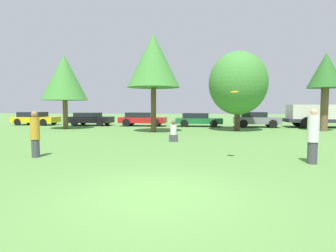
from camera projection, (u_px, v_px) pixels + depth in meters
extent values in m
plane|color=#54843D|center=(157.00, 193.00, 5.75)|extent=(120.00, 120.00, 0.00)
cylinder|color=#3F3F47|center=(36.00, 148.00, 9.77)|extent=(0.28, 0.28, 0.66)
cylinder|color=#BF8C26|center=(35.00, 128.00, 9.72)|extent=(0.32, 0.32, 0.80)
sphere|color=#8C6647|center=(34.00, 114.00, 9.68)|extent=(0.23, 0.23, 0.23)
cylinder|color=#3F3F47|center=(312.00, 153.00, 8.68)|extent=(0.30, 0.30, 0.71)
cylinder|color=silver|center=(313.00, 129.00, 8.62)|extent=(0.35, 0.35, 0.86)
sphere|color=tan|center=(314.00, 112.00, 8.58)|extent=(0.21, 0.21, 0.21)
cylinder|color=orange|center=(235.00, 92.00, 8.83)|extent=(0.27, 0.27, 0.09)
cube|color=#3F3F47|center=(173.00, 138.00, 14.17)|extent=(0.44, 0.37, 0.36)
cylinder|color=silver|center=(173.00, 130.00, 14.14)|extent=(0.33, 0.33, 0.53)
sphere|color=brown|center=(173.00, 123.00, 14.11)|extent=(0.23, 0.23, 0.23)
cylinder|color=brown|center=(65.00, 114.00, 22.14)|extent=(0.39, 0.39, 2.34)
cone|color=#3D7F33|center=(64.00, 78.00, 21.92)|extent=(3.67, 3.67, 3.67)
cylinder|color=brown|center=(154.00, 110.00, 19.21)|extent=(0.38, 0.38, 3.18)
cone|color=#3D7F33|center=(153.00, 61.00, 18.95)|extent=(3.74, 3.74, 3.74)
cylinder|color=#473323|center=(237.00, 115.00, 20.26)|extent=(0.42, 0.42, 2.38)
ellipsoid|color=#3D7F33|center=(238.00, 83.00, 20.08)|extent=(4.33, 4.33, 4.71)
cylinder|color=brown|center=(324.00, 110.00, 19.98)|extent=(0.53, 0.53, 3.20)
cone|color=#286023|center=(326.00, 70.00, 19.76)|extent=(2.56, 2.56, 2.56)
cube|color=gold|center=(36.00, 119.00, 26.48)|extent=(4.45, 1.98, 0.53)
cube|color=black|center=(33.00, 114.00, 26.49)|extent=(2.48, 1.66, 0.47)
cylinder|color=black|center=(54.00, 121.00, 27.15)|extent=(0.67, 0.20, 0.66)
cylinder|color=black|center=(43.00, 122.00, 25.44)|extent=(0.67, 0.20, 0.66)
cylinder|color=black|center=(29.00, 121.00, 27.55)|extent=(0.67, 0.20, 0.66)
cylinder|color=black|center=(17.00, 122.00, 25.84)|extent=(0.67, 0.20, 0.66)
cube|color=black|center=(91.00, 120.00, 25.86)|extent=(4.16, 2.03, 0.58)
cube|color=black|center=(88.00, 115.00, 25.87)|extent=(2.32, 1.71, 0.38)
cylinder|color=black|center=(107.00, 122.00, 26.58)|extent=(0.66, 0.21, 0.65)
cylinder|color=black|center=(100.00, 123.00, 24.80)|extent=(0.66, 0.21, 0.65)
cylinder|color=black|center=(83.00, 121.00, 26.96)|extent=(0.66, 0.21, 0.65)
cylinder|color=black|center=(74.00, 123.00, 25.17)|extent=(0.66, 0.21, 0.65)
cube|color=red|center=(143.00, 120.00, 25.16)|extent=(4.43, 1.91, 0.52)
cube|color=black|center=(139.00, 115.00, 25.17)|extent=(2.47, 1.60, 0.44)
cylinder|color=black|center=(159.00, 122.00, 25.80)|extent=(0.72, 0.25, 0.71)
cylinder|color=black|center=(155.00, 123.00, 24.16)|extent=(0.72, 0.25, 0.71)
cylinder|color=black|center=(131.00, 122.00, 26.20)|extent=(0.72, 0.25, 0.71)
cylinder|color=black|center=(126.00, 123.00, 24.56)|extent=(0.72, 0.25, 0.71)
cube|color=#196633|center=(199.00, 121.00, 24.63)|extent=(4.28, 2.02, 0.49)
cube|color=black|center=(196.00, 116.00, 24.64)|extent=(2.39, 1.70, 0.46)
cylinder|color=black|center=(213.00, 122.00, 25.33)|extent=(0.67, 0.24, 0.66)
cylinder|color=black|center=(214.00, 124.00, 23.57)|extent=(0.67, 0.24, 0.66)
cylinder|color=black|center=(186.00, 122.00, 25.72)|extent=(0.67, 0.24, 0.66)
cylinder|color=black|center=(184.00, 123.00, 23.96)|extent=(0.67, 0.24, 0.66)
cube|color=slate|center=(256.00, 120.00, 23.80)|extent=(3.99, 1.96, 0.59)
cube|color=black|center=(253.00, 115.00, 23.80)|extent=(2.23, 1.66, 0.44)
cylinder|color=black|center=(268.00, 123.00, 24.50)|extent=(0.72, 0.25, 0.71)
cylinder|color=black|center=(273.00, 124.00, 22.77)|extent=(0.72, 0.25, 0.71)
cylinder|color=black|center=(241.00, 122.00, 24.86)|extent=(0.72, 0.25, 0.71)
cylinder|color=black|center=(244.00, 124.00, 23.13)|extent=(0.72, 0.25, 0.71)
cube|color=#2D2D33|center=(323.00, 120.00, 23.29)|extent=(6.35, 2.63, 0.30)
cube|color=beige|center=(313.00, 112.00, 23.36)|extent=(3.99, 2.49, 1.21)
cylinder|color=black|center=(298.00, 121.00, 24.68)|extent=(0.96, 0.35, 0.95)
cylinder|color=black|center=(307.00, 123.00, 22.43)|extent=(0.96, 0.35, 0.95)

